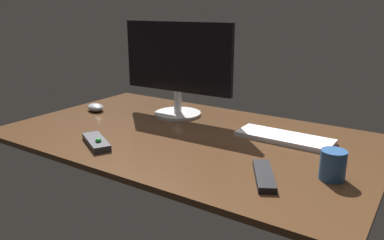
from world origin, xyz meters
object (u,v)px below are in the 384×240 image
(monitor, at_px, (177,66))
(coffee_mug, at_px, (333,165))
(computer_mouse, at_px, (96,107))
(tv_remote, at_px, (264,175))
(media_remote, at_px, (96,142))
(keyboard, at_px, (284,138))

(monitor, relative_size, coffee_mug, 6.17)
(computer_mouse, distance_m, tv_remote, 0.99)
(computer_mouse, distance_m, coffee_mug, 1.12)
(media_remote, bearing_deg, coffee_mug, 41.93)
(media_remote, bearing_deg, tv_remote, 35.81)
(monitor, relative_size, tv_remote, 2.72)
(monitor, bearing_deg, coffee_mug, -23.45)
(tv_remote, distance_m, coffee_mug, 0.19)
(computer_mouse, xyz_separation_m, coffee_mug, (1.11, -0.15, 0.03))
(media_remote, relative_size, coffee_mug, 2.16)
(monitor, xyz_separation_m, media_remote, (-0.02, -0.47, -0.21))
(monitor, distance_m, media_remote, 0.52)
(monitor, bearing_deg, computer_mouse, -158.98)
(monitor, distance_m, keyboard, 0.57)
(coffee_mug, bearing_deg, media_remote, -167.29)
(media_remote, height_order, coffee_mug, coffee_mug)
(tv_remote, height_order, coffee_mug, coffee_mug)
(computer_mouse, xyz_separation_m, tv_remote, (0.95, -0.25, -0.01))
(computer_mouse, xyz_separation_m, media_remote, (0.35, -0.32, -0.01))
(monitor, distance_m, computer_mouse, 0.45)
(computer_mouse, height_order, tv_remote, computer_mouse)
(monitor, relative_size, keyboard, 1.52)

